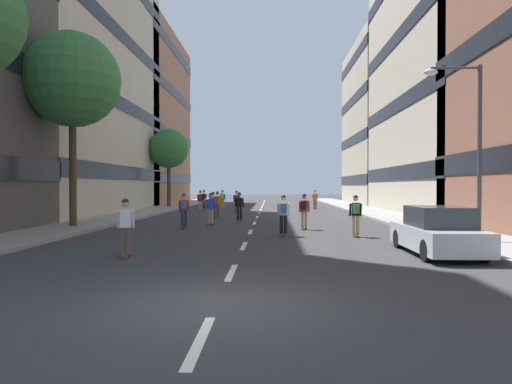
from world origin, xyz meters
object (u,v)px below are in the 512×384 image
object	(u,v)px
skater_2	(211,207)
skater_4	(237,200)
street_tree_far	(72,80)
skater_12	(204,198)
skater_0	(213,203)
skater_3	(239,205)
skater_9	(222,198)
skater_13	(315,198)
streetlamp_right	(470,133)
parked_car_near	(437,232)
street_tree_mid	(169,149)
skater_7	(125,224)
skater_5	(304,209)
skater_8	(283,212)
skater_10	(356,213)
skater_6	(184,208)
skater_11	(217,202)
skater_1	(200,199)

from	to	relation	value
skater_2	skater_4	xyz separation A→B (m)	(0.56, 11.15, 0.03)
street_tree_far	skater_12	xyz separation A→B (m)	(3.68, 19.85, -6.47)
skater_0	skater_12	distance (m)	13.09
skater_3	skater_4	size ratio (longest dim) A/B	1.00
skater_2	skater_12	bearing A→B (deg)	99.69
skater_9	skater_13	distance (m)	8.65
skater_12	streetlamp_right	bearing A→B (deg)	-61.56
parked_car_near	street_tree_mid	world-z (taller)	street_tree_mid
skater_0	skater_7	distance (m)	15.91
street_tree_mid	skater_5	xyz separation A→B (m)	(11.64, -21.43, -4.74)
parked_car_near	skater_12	bearing A→B (deg)	112.49
skater_7	streetlamp_right	bearing A→B (deg)	16.20
skater_3	skater_13	bearing A→B (deg)	68.18
skater_2	skater_8	world-z (taller)	same
parked_car_near	streetlamp_right	bearing A→B (deg)	51.52
skater_10	skater_0	bearing A→B (deg)	125.99
skater_5	parked_car_near	bearing A→B (deg)	-65.90
street_tree_mid	skater_3	bearing A→B (deg)	-63.86
street_tree_mid	skater_6	bearing A→B (deg)	-75.14
skater_0	skater_11	bearing A→B (deg)	90.47
streetlamp_right	skater_9	bearing A→B (deg)	115.37
skater_3	skater_6	xyz separation A→B (m)	(-2.54, -4.41, 0.03)
street_tree_mid	skater_0	size ratio (longest dim) A/B	4.25
street_tree_far	skater_10	size ratio (longest dim) A/B	5.49
skater_0	skater_8	distance (m)	10.87
street_tree_far	skater_13	world-z (taller)	street_tree_far
skater_11	streetlamp_right	bearing A→B (deg)	-53.09
skater_3	skater_11	bearing A→B (deg)	112.68
skater_1	skater_7	xyz separation A→B (m)	(1.63, -24.90, -0.03)
skater_8	street_tree_mid	bearing A→B (deg)	113.42
skater_1	skater_3	size ratio (longest dim) A/B	1.00
street_tree_mid	skater_11	size ratio (longest dim) A/B	4.25
skater_11	parked_car_near	bearing A→B (deg)	-62.70
skater_5	skater_3	bearing A→B (deg)	125.62
streetlamp_right	skater_1	distance (m)	25.52
skater_0	skater_4	size ratio (longest dim) A/B	1.00
skater_1	skater_7	size ratio (longest dim) A/B	1.00
street_tree_far	skater_1	size ratio (longest dim) A/B	5.49
skater_11	skater_12	xyz separation A→B (m)	(-2.51, 10.40, 0.03)
skater_2	skater_4	size ratio (longest dim) A/B	1.00
skater_2	skater_12	distance (m)	17.90
skater_7	skater_12	distance (m)	28.80
skater_0	skater_12	xyz separation A→B (m)	(-2.53, 12.84, 0.00)
skater_8	skater_1	bearing A→B (deg)	109.19
skater_12	skater_13	xyz separation A→B (m)	(10.40, 0.07, -0.03)
street_tree_far	skater_1	bearing A→B (deg)	76.17
skater_8	skater_12	size ratio (longest dim) A/B	1.00
skater_1	skater_13	size ratio (longest dim) A/B	1.00
skater_2	skater_6	world-z (taller)	same
street_tree_mid	street_tree_far	world-z (taller)	street_tree_far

